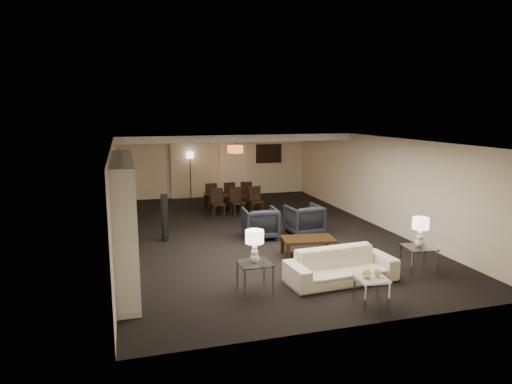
{
  "coord_description": "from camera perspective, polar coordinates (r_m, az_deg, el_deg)",
  "views": [
    {
      "loc": [
        -3.28,
        -11.21,
        3.21
      ],
      "look_at": [
        0.0,
        0.0,
        1.1
      ],
      "focal_mm": 32.0,
      "sensor_mm": 36.0,
      "label": 1
    }
  ],
  "objects": [
    {
      "name": "vase_blue",
      "position": [
        7.92,
        -16.03,
        -5.25
      ],
      "size": [
        0.17,
        0.17,
        0.18
      ],
      "primitive_type": "imported",
      "color": "#223F93",
      "rests_on": "media_unit"
    },
    {
      "name": "coffee_table",
      "position": [
        10.27,
        6.52,
        -6.83
      ],
      "size": [
        1.23,
        0.82,
        0.41
      ],
      "primitive_type": null,
      "rotation": [
        0.0,
        0.0,
        -0.13
      ],
      "color": "black",
      "rests_on": "floor"
    },
    {
      "name": "marble_table",
      "position": [
        7.99,
        14.19,
        -11.92
      ],
      "size": [
        0.52,
        0.52,
        0.48
      ],
      "primitive_type": null,
      "rotation": [
        0.0,
        0.0,
        -0.09
      ],
      "color": "white",
      "rests_on": "floor"
    },
    {
      "name": "floor_lamp",
      "position": [
        16.74,
        -8.19,
        2.06
      ],
      "size": [
        0.32,
        0.32,
        1.72
      ],
      "primitive_type": null,
      "rotation": [
        0.0,
        0.0,
        -0.37
      ],
      "color": "black",
      "rests_on": "floor"
    },
    {
      "name": "chair_fm",
      "position": [
        15.19,
        -3.53,
        -0.32
      ],
      "size": [
        0.44,
        0.44,
        0.86
      ],
      "primitive_type": null,
      "rotation": [
        0.0,
        0.0,
        3.26
      ],
      "color": "black",
      "rests_on": "floor"
    },
    {
      "name": "side_table_left",
      "position": [
        8.28,
        -0.18,
        -10.57
      ],
      "size": [
        0.58,
        0.58,
        0.53
      ],
      "primitive_type": null,
      "rotation": [
        0.0,
        0.0,
        0.01
      ],
      "color": "silver",
      "rests_on": "floor"
    },
    {
      "name": "vase_amber",
      "position": [
        8.36,
        -16.23,
        -1.0
      ],
      "size": [
        0.15,
        0.15,
        0.16
      ],
      "primitive_type": "imported",
      "color": "#BD8C3F",
      "rests_on": "media_unit"
    },
    {
      "name": "wall_back",
      "position": [
        17.14,
        -5.17,
        3.63
      ],
      "size": [
        7.0,
        0.02,
        2.5
      ],
      "primitive_type": "cube",
      "color": "beige",
      "rests_on": "ground"
    },
    {
      "name": "floor_speaker",
      "position": [
        11.47,
        -11.34,
        -3.17
      ],
      "size": [
        0.17,
        0.17,
        1.18
      ],
      "primitive_type": "cube",
      "rotation": [
        0.0,
        0.0,
        0.43
      ],
      "color": "black",
      "rests_on": "floor"
    },
    {
      "name": "door",
      "position": [
        17.28,
        -2.86,
        3.04
      ],
      "size": [
        0.9,
        0.05,
        2.1
      ],
      "primitive_type": "cube",
      "color": "silver",
      "rests_on": "wall_back"
    },
    {
      "name": "wall_left",
      "position": [
        11.38,
        -17.16,
        -0.13
      ],
      "size": [
        0.02,
        11.0,
        2.5
      ],
      "primitive_type": "cube",
      "color": "beige",
      "rests_on": "ground"
    },
    {
      "name": "curtains",
      "position": [
        16.92,
        -8.11,
        3.31
      ],
      "size": [
        1.5,
        0.12,
        2.4
      ],
      "primitive_type": "cube",
      "color": "beige",
      "rests_on": "wall_back"
    },
    {
      "name": "chair_nm",
      "position": [
        13.95,
        -2.35,
        -1.26
      ],
      "size": [
        0.44,
        0.44,
        0.86
      ],
      "primitive_type": null,
      "rotation": [
        0.0,
        0.0,
        0.12
      ],
      "color": "black",
      "rests_on": "floor"
    },
    {
      "name": "ceiling_soffit",
      "position": [
        15.09,
        -3.76,
        7.14
      ],
      "size": [
        7.0,
        4.0,
        0.2
      ],
      "primitive_type": "cube",
      "color": "silver",
      "rests_on": "ceiling"
    },
    {
      "name": "ceiling",
      "position": [
        11.7,
        0.0,
        6.76
      ],
      "size": [
        7.0,
        11.0,
        0.02
      ],
      "primitive_type": "cube",
      "color": "silver",
      "rests_on": "ground"
    },
    {
      "name": "wall_front",
      "position": [
        6.87,
        13.06,
        -6.6
      ],
      "size": [
        7.0,
        0.02,
        2.5
      ],
      "primitive_type": "cube",
      "color": "beige",
      "rests_on": "ground"
    },
    {
      "name": "armchair_right",
      "position": [
        11.96,
        6.05,
        -3.47
      ],
      "size": [
        0.89,
        0.92,
        0.78
      ],
      "primitive_type": "imported",
      "rotation": [
        0.0,
        0.0,
        3.22
      ],
      "color": "black",
      "rests_on": "floor"
    },
    {
      "name": "chair_fl",
      "position": [
        15.08,
        -5.76,
        -0.43
      ],
      "size": [
        0.42,
        0.42,
        0.86
      ],
      "primitive_type": null,
      "rotation": [
        0.0,
        0.0,
        3.18
      ],
      "color": "black",
      "rests_on": "floor"
    },
    {
      "name": "chair_nr",
      "position": [
        14.11,
        0.02,
        -1.12
      ],
      "size": [
        0.4,
        0.4,
        0.86
      ],
      "primitive_type": null,
      "rotation": [
        0.0,
        0.0,
        -0.01
      ],
      "color": "black",
      "rests_on": "floor"
    },
    {
      "name": "chair_nl",
      "position": [
        13.82,
        -4.76,
        -1.39
      ],
      "size": [
        0.41,
        0.41,
        0.86
      ],
      "primitive_type": null,
      "rotation": [
        0.0,
        0.0,
        0.02
      ],
      "color": "black",
      "rests_on": "floor"
    },
    {
      "name": "dining_table",
      "position": [
        14.6,
        -2.96,
        -1.31
      ],
      "size": [
        1.72,
        1.05,
        0.58
      ],
      "primitive_type": "imported",
      "rotation": [
        0.0,
        0.0,
        0.08
      ],
      "color": "black",
      "rests_on": "floor"
    },
    {
      "name": "television",
      "position": [
        9.8,
        -15.92,
        -2.85
      ],
      "size": [
        1.06,
        0.14,
        0.61
      ],
      "primitive_type": "imported",
      "rotation": [
        0.0,
        0.0,
        1.57
      ],
      "color": "black",
      "rests_on": "media_unit"
    },
    {
      "name": "painting",
      "position": [
        17.6,
        1.58,
        4.82
      ],
      "size": [
        0.95,
        0.04,
        0.65
      ],
      "primitive_type": "cube",
      "color": "#142D38",
      "rests_on": "wall_back"
    },
    {
      "name": "floor",
      "position": [
        12.11,
        0.0,
        -5.13
      ],
      "size": [
        11.0,
        11.0,
        0.0
      ],
      "primitive_type": "plane",
      "color": "black",
      "rests_on": "ground"
    },
    {
      "name": "table_lamp_left",
      "position": [
        8.1,
        -0.18,
        -6.83
      ],
      "size": [
        0.33,
        0.33,
        0.59
      ],
      "primitive_type": null,
      "rotation": [
        0.0,
        0.0,
        0.0
      ],
      "color": "white",
      "rests_on": "side_table_left"
    },
    {
      "name": "sofa",
      "position": [
        8.86,
        10.58,
        -9.07
      ],
      "size": [
        2.14,
        0.97,
        0.61
      ],
      "primitive_type": "imported",
      "rotation": [
        0.0,
        0.0,
        0.07
      ],
      "color": "beige",
      "rests_on": "floor"
    },
    {
      "name": "chair_fr",
      "position": [
        15.34,
        -1.35,
        -0.2
      ],
      "size": [
        0.43,
        0.43,
        0.86
      ],
      "primitive_type": null,
      "rotation": [
        0.0,
        0.0,
        3.07
      ],
      "color": "black",
      "rests_on": "floor"
    },
    {
      "name": "table_lamp_right",
      "position": [
        9.58,
        19.83,
        -4.76
      ],
      "size": [
        0.33,
        0.33,
        0.59
      ],
      "primitive_type": null,
      "rotation": [
        0.0,
        0.0,
        0.02
      ],
      "color": "beige",
      "rests_on": "side_table_right"
    },
    {
      "name": "gold_gourd_a",
      "position": [
        7.83,
        13.65,
        -9.89
      ],
      "size": [
        0.15,
        0.15,
        0.15
      ],
      "primitive_type": "sphere",
      "color": "#E9D77B",
      "rests_on": "marble_table"
    },
    {
      "name": "armchair_left",
      "position": [
        11.57,
        0.52,
        -3.88
      ],
      "size": [
        0.88,
        0.9,
        0.78
      ],
      "primitive_type": "imported",
      "rotation": [
        0.0,
        0.0,
        3.08
      ],
      "color": "black",
      "rests_on": "floor"
    },
    {
      "name": "media_unit",
      "position": [
        8.85,
        -16.09,
        -3.46
      ],
      "size": [
        0.38,
        3.4,
        2.35
      ],
      "primitive_type": null,
      "color": "white",
      "rests_on": "wall_left"
    },
    {
      "name": "gold_gourd_b",
      "position": [
        7.93,
        14.92,
        -9.76
      ],
      "size": [
        0.13,
        0.13,
        0.13
      ],
      "primitive_type": "sphere",
      "color": "tan",
      "rests_on": "marble_table"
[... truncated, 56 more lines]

